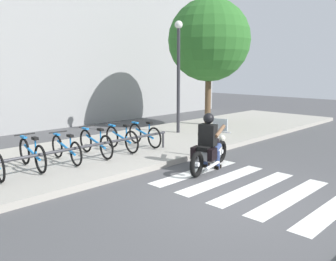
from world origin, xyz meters
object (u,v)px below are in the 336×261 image
at_px(rider, 209,138).
at_px(bicycle_3, 66,149).
at_px(bicycle_5, 121,138).
at_px(bicycle_2, 32,154).
at_px(bike_rack, 78,149).
at_px(street_lamp, 178,67).
at_px(motorcycle, 210,151).
at_px(bicycle_4, 96,143).
at_px(tree_near_rack, 209,40).
at_px(bicycle_6, 144,135).

xyz_separation_m(rider, bicycle_3, (-2.36, 2.66, -0.32)).
distance_m(rider, bicycle_3, 3.57).
bearing_deg(bicycle_5, bicycle_2, -180.00).
relative_size(bike_rack, street_lamp, 1.42).
relative_size(motorcycle, bicycle_5, 1.25).
xyz_separation_m(bicycle_3, street_lamp, (5.01, 0.83, 2.02)).
bearing_deg(bike_rack, street_lamp, 15.45).
xyz_separation_m(motorcycle, street_lamp, (2.57, 3.48, 2.06)).
relative_size(bicycle_3, street_lamp, 0.40).
xyz_separation_m(rider, bicycle_4, (-1.49, 2.66, -0.31)).
bearing_deg(rider, bicycle_3, 131.53).
height_order(rider, tree_near_rack, tree_near_rack).
bearing_deg(bike_rack, bicycle_6, 11.95).
relative_size(rider, bicycle_5, 0.87).
bearing_deg(bicycle_2, motorcycle, -38.65).
height_order(motorcycle, bicycle_5, motorcycle).
xyz_separation_m(bicycle_2, street_lamp, (5.88, 0.83, 2.00)).
height_order(bicycle_3, street_lamp, street_lamp).
relative_size(bicycle_6, street_lamp, 0.38).
relative_size(bicycle_6, bike_rack, 0.27).
bearing_deg(bicycle_6, bicycle_2, -180.00).
xyz_separation_m(bicycle_4, bicycle_5, (0.87, -0.00, -0.00)).
xyz_separation_m(rider, tree_near_rack, (4.88, 3.89, 2.78)).
xyz_separation_m(bicycle_3, bicycle_5, (1.74, -0.00, 0.02)).
bearing_deg(tree_near_rack, motorcycle, -141.09).
distance_m(motorcycle, bicycle_5, 2.74).
bearing_deg(tree_near_rack, rider, -141.42).
xyz_separation_m(bicycle_5, tree_near_rack, (5.50, 1.23, 3.09)).
distance_m(motorcycle, bike_rack, 3.22).
bearing_deg(rider, bike_rack, 138.21).
bearing_deg(bicycle_2, bicycle_6, 0.00).
height_order(motorcycle, bicycle_3, motorcycle).
distance_m(bicycle_5, tree_near_rack, 6.42).
relative_size(rider, bike_rack, 0.24).
bearing_deg(street_lamp, bicycle_6, -160.85).
bearing_deg(tree_near_rack, bicycle_6, -165.11).
bearing_deg(motorcycle, tree_near_rack, 38.91).
bearing_deg(bicycle_2, bike_rack, -32.42).
height_order(rider, bike_rack, rider).
bearing_deg(motorcycle, rider, -168.14).
height_order(motorcycle, tree_near_rack, tree_near_rack).
distance_m(bicycle_4, bicycle_5, 0.87).
relative_size(bike_rack, tree_near_rack, 1.11).
bearing_deg(bicycle_6, bicycle_5, -179.99).
height_order(bicycle_4, bike_rack, bicycle_4).
height_order(bicycle_5, bicycle_6, bicycle_5).
bearing_deg(bicycle_4, rider, -60.81).
height_order(bicycle_5, street_lamp, street_lamp).
bearing_deg(street_lamp, bicycle_5, -165.72).
bearing_deg(bicycle_2, bicycle_3, 0.08).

